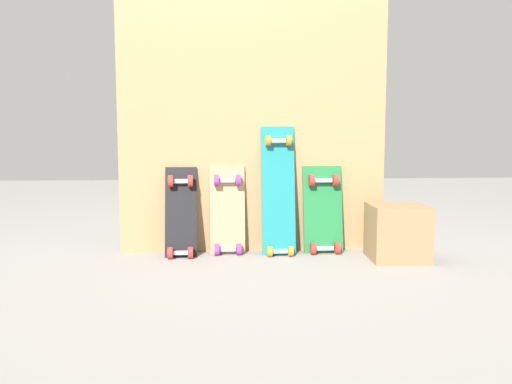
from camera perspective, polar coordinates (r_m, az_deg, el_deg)
ground_plane at (r=3.04m, az=-0.12°, el=-6.91°), size 12.00×12.00×0.00m
plywood_wall_panel at (r=3.04m, az=-0.23°, el=9.40°), size 1.61×0.04×1.72m
skateboard_black at (r=2.95m, az=-8.56°, el=-2.85°), size 0.18×0.21×0.58m
skateboard_natural at (r=2.99m, az=-3.26°, el=-2.60°), size 0.21×0.14×0.59m
skateboard_teal at (r=2.97m, az=2.57°, el=-0.44°), size 0.20×0.20×0.82m
skateboard_green at (r=3.04m, az=7.66°, el=-2.53°), size 0.24×0.17×0.58m
wooden_crate at (r=2.95m, az=15.80°, el=-4.43°), size 0.33×0.33×0.31m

